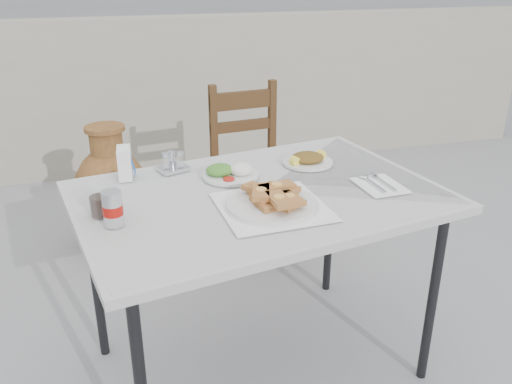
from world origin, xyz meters
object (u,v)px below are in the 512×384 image
object	(u,v)px
salad_chopped_plate	(308,159)
soda_can	(113,208)
salad_rice_plate	(230,172)
chair	(252,167)
cafe_table	(259,206)
pide_plate	(272,198)
cola_glass	(100,201)
terracotta_urn	(112,193)
condiment_caddy	(173,164)
napkin_holder	(125,163)

from	to	relation	value
salad_chopped_plate	soda_can	bearing A→B (deg)	-155.29
salad_rice_plate	chair	bearing A→B (deg)	69.43
cafe_table	salad_chopped_plate	xyz separation A→B (m)	(0.28, 0.24, 0.07)
pide_plate	cola_glass	distance (m)	0.58
salad_rice_plate	chair	distance (m)	0.99
soda_can	cola_glass	world-z (taller)	soda_can
cola_glass	terracotta_urn	size ratio (longest dim) A/B	0.15
pide_plate	cola_glass	world-z (taller)	cola_glass
cola_glass	terracotta_urn	distance (m)	1.38
cafe_table	chair	bearing A→B (deg)	76.26
pide_plate	soda_can	size ratio (longest dim) A/B	3.27
cola_glass	pide_plate	bearing A→B (deg)	-9.69
cafe_table	salad_rice_plate	world-z (taller)	salad_rice_plate
cafe_table	terracotta_urn	xyz separation A→B (m)	(-0.54, 1.24, -0.40)
condiment_caddy	terracotta_urn	distance (m)	1.08
pide_plate	napkin_holder	size ratio (longest dim) A/B	3.12
cafe_table	cola_glass	bearing A→B (deg)	-175.60
salad_rice_plate	salad_chopped_plate	distance (m)	0.36
cafe_table	napkin_holder	world-z (taller)	napkin_holder
salad_chopped_plate	napkin_holder	distance (m)	0.75
chair	condiment_caddy	bearing A→B (deg)	-132.04
pide_plate	terracotta_urn	world-z (taller)	pide_plate
salad_chopped_plate	cola_glass	world-z (taller)	cola_glass
cafe_table	soda_can	bearing A→B (deg)	-165.74
cola_glass	chair	bearing A→B (deg)	52.92
terracotta_urn	napkin_holder	bearing A→B (deg)	-85.62
soda_can	cola_glass	distance (m)	0.10
condiment_caddy	terracotta_urn	xyz separation A→B (m)	(-0.26, 0.93, -0.49)
napkin_holder	condiment_caddy	bearing A→B (deg)	12.34
pide_plate	napkin_holder	xyz separation A→B (m)	(-0.48, 0.42, 0.03)
soda_can	napkin_holder	world-z (taller)	napkin_holder
salad_chopped_plate	chair	world-z (taller)	chair
terracotta_urn	salad_chopped_plate	bearing A→B (deg)	-50.46
soda_can	condiment_caddy	distance (m)	0.51
salad_rice_plate	napkin_holder	bearing A→B (deg)	165.66
pide_plate	chair	size ratio (longest dim) A/B	0.40
salad_chopped_plate	napkin_holder	xyz separation A→B (m)	(-0.75, 0.04, 0.04)
cola_glass	napkin_holder	bearing A→B (deg)	72.98
salad_rice_plate	cola_glass	xyz separation A→B (m)	(-0.50, -0.22, 0.03)
salad_rice_plate	napkin_holder	size ratio (longest dim) A/B	1.82
pide_plate	soda_can	xyz separation A→B (m)	(-0.54, 0.01, 0.03)
pide_plate	soda_can	distance (m)	0.54
napkin_holder	soda_can	bearing A→B (deg)	-94.57
pide_plate	napkin_holder	bearing A→B (deg)	138.64
chair	terracotta_urn	xyz separation A→B (m)	(-0.80, 0.19, -0.15)
salad_chopped_plate	condiment_caddy	bearing A→B (deg)	173.06
pide_plate	chair	world-z (taller)	chair
salad_rice_plate	condiment_caddy	distance (m)	0.25
pide_plate	condiment_caddy	distance (m)	0.53
salad_chopped_plate	condiment_caddy	size ratio (longest dim) A/B	1.51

